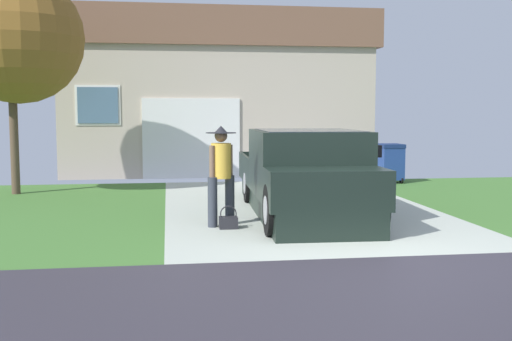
# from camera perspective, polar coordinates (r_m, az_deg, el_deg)

# --- Properties ---
(ground) EXTENTS (29.20, 18.60, 0.18)m
(ground) POSITION_cam_1_polar(r_m,az_deg,el_deg) (6.55, 15.31, -11.67)
(ground) COLOR #B0B8A9
(pickup_truck) EXTENTS (2.05, 5.63, 1.58)m
(pickup_truck) POSITION_cam_1_polar(r_m,az_deg,el_deg) (11.15, 4.55, -0.61)
(pickup_truck) COLOR black
(pickup_truck) RESTS_ON ground
(person_with_hat) EXTENTS (0.50, 0.50, 1.67)m
(person_with_hat) POSITION_cam_1_polar(r_m,az_deg,el_deg) (10.21, -3.26, 0.05)
(person_with_hat) COLOR #333842
(person_with_hat) RESTS_ON ground
(handbag) EXTENTS (0.30, 0.22, 0.38)m
(handbag) POSITION_cam_1_polar(r_m,az_deg,el_deg) (10.05, -2.58, -4.77)
(handbag) COLOR #232328
(handbag) RESTS_ON ground
(house_with_garage) EXTENTS (9.54, 6.22, 4.91)m
(house_with_garage) POSITION_cam_1_polar(r_m,az_deg,el_deg) (20.68, -3.98, 7.07)
(house_with_garage) COLOR #BDAD9A
(house_with_garage) RESTS_ON ground
(front_yard_tree) EXTENTS (2.94, 2.94, 5.02)m
(front_yard_tree) POSITION_cam_1_polar(r_m,az_deg,el_deg) (15.09, -21.12, 11.24)
(front_yard_tree) COLOR brown
(front_yard_tree) RESTS_ON ground
(wheeled_trash_bin) EXTENTS (0.60, 0.72, 1.04)m
(wheeled_trash_bin) POSITION_cam_1_polar(r_m,az_deg,el_deg) (16.90, 12.35, 0.81)
(wheeled_trash_bin) COLOR navy
(wheeled_trash_bin) RESTS_ON ground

